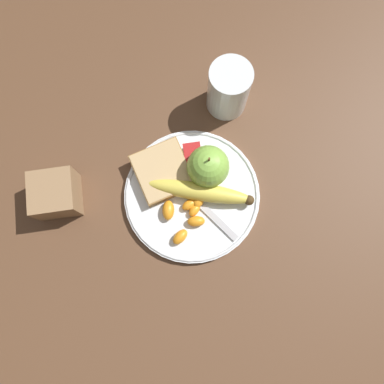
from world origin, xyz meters
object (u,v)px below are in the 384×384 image
(juice_glass, at_px, (228,90))
(jam_packet, at_px, (193,154))
(condiment_caddy, at_px, (56,194))
(fork, at_px, (193,197))
(bread_slice, at_px, (163,172))
(plate, at_px, (192,195))
(banana, at_px, (200,192))
(apple, at_px, (208,167))

(juice_glass, bearing_deg, jam_packet, 142.01)
(condiment_caddy, bearing_deg, juice_glass, -66.43)
(jam_packet, bearing_deg, fork, 171.96)
(bread_slice, relative_size, jam_packet, 3.12)
(plate, distance_m, banana, 0.02)
(plate, bearing_deg, bread_slice, 44.80)
(plate, xyz_separation_m, apple, (0.04, -0.03, 0.04))
(juice_glass, height_order, fork, juice_glass)
(banana, xyz_separation_m, jam_packet, (0.07, 0.00, -0.01))
(jam_packet, height_order, condiment_caddy, condiment_caddy)
(jam_packet, bearing_deg, bread_slice, 113.01)
(plate, height_order, bread_slice, bread_slice)
(banana, height_order, bread_slice, banana)
(plate, height_order, juice_glass, juice_glass)
(juice_glass, bearing_deg, bread_slice, 132.70)
(juice_glass, xyz_separation_m, apple, (-0.14, 0.06, -0.00))
(juice_glass, xyz_separation_m, banana, (-0.17, 0.08, -0.02))
(apple, xyz_separation_m, condiment_caddy, (-0.01, 0.27, -0.02))
(bread_slice, bearing_deg, plate, -135.20)
(condiment_caddy, bearing_deg, fork, -98.47)
(banana, distance_m, fork, 0.02)
(fork, bearing_deg, juice_glass, -64.00)
(fork, bearing_deg, banana, -115.26)
(fork, height_order, condiment_caddy, condiment_caddy)
(plate, relative_size, banana, 1.28)
(bread_slice, xyz_separation_m, condiment_caddy, (-0.02, 0.19, 0.01))
(fork, distance_m, jam_packet, 0.08)
(bread_slice, xyz_separation_m, fork, (-0.05, -0.05, -0.01))
(banana, bearing_deg, fork, 101.76)
(apple, height_order, condiment_caddy, apple)
(juice_glass, relative_size, bread_slice, 0.88)
(juice_glass, bearing_deg, apple, 156.97)
(apple, relative_size, jam_packet, 2.16)
(plate, relative_size, juice_glass, 2.31)
(apple, height_order, jam_packet, apple)
(juice_glass, relative_size, condiment_caddy, 1.40)
(banana, distance_m, bread_slice, 0.08)
(juice_glass, xyz_separation_m, jam_packet, (-0.10, 0.08, -0.03))
(plate, height_order, condiment_caddy, condiment_caddy)
(fork, bearing_deg, condiment_caddy, 44.50)
(juice_glass, height_order, jam_packet, juice_glass)
(plate, xyz_separation_m, juice_glass, (0.17, -0.09, 0.04))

